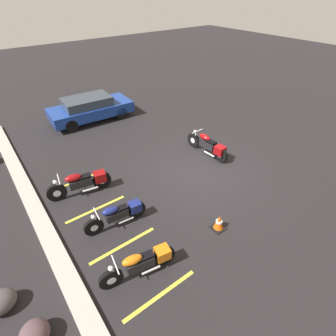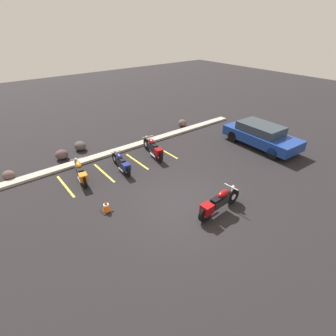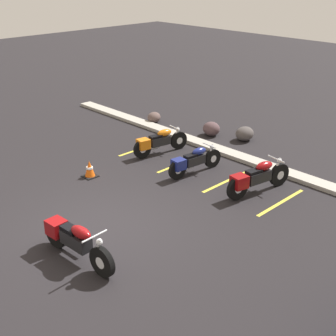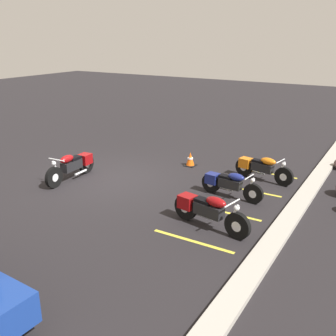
{
  "view_description": "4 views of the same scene",
  "coord_description": "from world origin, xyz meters",
  "px_view_note": "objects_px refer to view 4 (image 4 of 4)",
  "views": [
    {
      "loc": [
        -6.06,
        6.18,
        6.28
      ],
      "look_at": [
        -0.25,
        1.79,
        1.03
      ],
      "focal_mm": 28.0,
      "sensor_mm": 36.0,
      "label": 1
    },
    {
      "loc": [
        -5.64,
        -6.06,
        6.43
      ],
      "look_at": [
        0.3,
        1.48,
        0.93
      ],
      "focal_mm": 28.0,
      "sensor_mm": 36.0,
      "label": 2
    },
    {
      "loc": [
        8.11,
        -5.58,
        5.9
      ],
      "look_at": [
        -0.08,
        2.41,
        0.83
      ],
      "focal_mm": 50.0,
      "sensor_mm": 36.0,
      "label": 3
    },
    {
      "loc": [
        9.6,
        8.02,
        4.6
      ],
      "look_at": [
        -0.85,
        1.7,
        0.43
      ],
      "focal_mm": 42.0,
      "sensor_mm": 36.0,
      "label": 4
    }
  ],
  "objects_px": {
    "parked_bike_2": "(207,210)",
    "parked_bike_1": "(229,184)",
    "parked_bike_0": "(261,167)",
    "traffic_cone": "(190,159)",
    "motorcycle_maroon_featured": "(73,165)"
  },
  "relations": [
    {
      "from": "motorcycle_maroon_featured",
      "to": "traffic_cone",
      "type": "relative_size",
      "value": 4.35
    },
    {
      "from": "motorcycle_maroon_featured",
      "to": "parked_bike_1",
      "type": "relative_size",
      "value": 1.13
    },
    {
      "from": "parked_bike_0",
      "to": "traffic_cone",
      "type": "relative_size",
      "value": 3.96
    },
    {
      "from": "motorcycle_maroon_featured",
      "to": "parked_bike_0",
      "type": "height_order",
      "value": "motorcycle_maroon_featured"
    },
    {
      "from": "motorcycle_maroon_featured",
      "to": "traffic_cone",
      "type": "height_order",
      "value": "motorcycle_maroon_featured"
    },
    {
      "from": "parked_bike_0",
      "to": "traffic_cone",
      "type": "xyz_separation_m",
      "value": [
        -0.12,
        -2.69,
        -0.19
      ]
    },
    {
      "from": "parked_bike_0",
      "to": "parked_bike_1",
      "type": "distance_m",
      "value": 1.92
    },
    {
      "from": "parked_bike_0",
      "to": "parked_bike_1",
      "type": "height_order",
      "value": "parked_bike_0"
    },
    {
      "from": "parked_bike_0",
      "to": "parked_bike_1",
      "type": "xyz_separation_m",
      "value": [
        1.89,
        -0.35,
        -0.01
      ]
    },
    {
      "from": "motorcycle_maroon_featured",
      "to": "parked_bike_2",
      "type": "bearing_deg",
      "value": 77.63
    },
    {
      "from": "motorcycle_maroon_featured",
      "to": "traffic_cone",
      "type": "distance_m",
      "value": 4.22
    },
    {
      "from": "parked_bike_2",
      "to": "parked_bike_1",
      "type": "bearing_deg",
      "value": 108.57
    },
    {
      "from": "parked_bike_1",
      "to": "parked_bike_2",
      "type": "xyz_separation_m",
      "value": [
        2.09,
        0.3,
        0.05
      ]
    },
    {
      "from": "motorcycle_maroon_featured",
      "to": "parked_bike_1",
      "type": "xyz_separation_m",
      "value": [
        -1.23,
        5.04,
        -0.05
      ]
    },
    {
      "from": "motorcycle_maroon_featured",
      "to": "parked_bike_1",
      "type": "bearing_deg",
      "value": 100.5
    }
  ]
}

